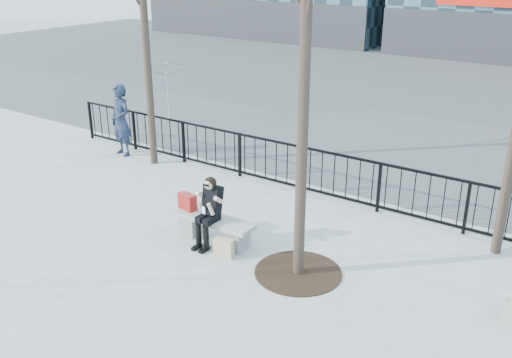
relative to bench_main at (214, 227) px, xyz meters
The scene contains 10 objects.
ground 0.30m from the bench_main, ahead, with size 120.00×120.00×0.00m, color #9E9F99.
street_surface 15.00m from the bench_main, 90.00° to the left, with size 60.00×23.00×0.01m, color #474747.
railing 3.01m from the bench_main, 90.00° to the left, with size 14.00×0.06×1.10m.
tree_grate 1.92m from the bench_main, ahead, with size 1.50×1.50×0.02m, color black.
bench_main is the anchor object (origin of this frame).
seated_woman 0.40m from the bench_main, 90.00° to the right, with size 0.50×0.64×1.34m.
handbag 0.76m from the bench_main, behind, with size 0.38×0.18×0.31m, color maroon.
shopping_bag 0.63m from the bench_main, 36.43° to the right, with size 0.37×0.14×0.35m, color beige.
standing_man 5.76m from the bench_main, 154.01° to the left, with size 0.70×0.46×1.91m, color black.
vendor_umbrella 8.46m from the bench_main, 138.76° to the left, with size 2.16×2.20×1.98m, color gold.
Camera 1 is at (6.12, -7.48, 5.12)m, focal length 40.00 mm.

